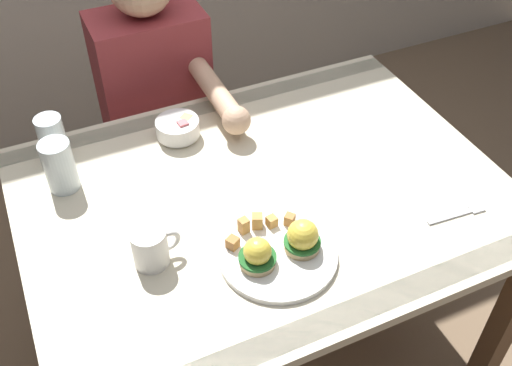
{
  "coord_description": "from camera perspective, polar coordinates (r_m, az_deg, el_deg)",
  "views": [
    {
      "loc": [
        -0.47,
        -0.97,
        1.77
      ],
      "look_at": [
        -0.03,
        0.0,
        0.78
      ],
      "focal_mm": 41.71,
      "sensor_mm": 36.0,
      "label": 1
    }
  ],
  "objects": [
    {
      "name": "water_glass_far",
      "position": [
        1.54,
        -18.28,
        1.38
      ],
      "size": [
        0.08,
        0.08,
        0.14
      ],
      "color": "silver",
      "rests_on": "dining_table"
    },
    {
      "name": "diner_person",
      "position": [
        1.97,
        -9.24,
        7.55
      ],
      "size": [
        0.34,
        0.54,
        1.14
      ],
      "color": "#33333D",
      "rests_on": "ground_plane"
    },
    {
      "name": "eggs_benedict_plate",
      "position": [
        1.33,
        2.25,
        -6.34
      ],
      "size": [
        0.27,
        0.27,
        0.09
      ],
      "color": "white",
      "rests_on": "dining_table"
    },
    {
      "name": "coffee_mug",
      "position": [
        1.32,
        -10.05,
        -5.97
      ],
      "size": [
        0.11,
        0.08,
        0.09
      ],
      "color": "white",
      "rests_on": "dining_table"
    },
    {
      "name": "fork",
      "position": [
        1.52,
        18.95,
        -2.83
      ],
      "size": [
        0.16,
        0.03,
        0.0
      ],
      "color": "silver",
      "rests_on": "dining_table"
    },
    {
      "name": "ground_plane",
      "position": [
        2.08,
        0.66,
        -15.74
      ],
      "size": [
        6.0,
        6.0,
        0.0
      ],
      "primitive_type": "plane",
      "color": "#7F664C"
    },
    {
      "name": "dining_table",
      "position": [
        1.57,
        0.84,
        -3.65
      ],
      "size": [
        1.2,
        0.9,
        0.74
      ],
      "color": "beige",
      "rests_on": "ground_plane"
    },
    {
      "name": "fruit_bowl",
      "position": [
        1.65,
        -7.52,
        5.21
      ],
      "size": [
        0.12,
        0.12,
        0.06
      ],
      "color": "white",
      "rests_on": "dining_table"
    },
    {
      "name": "water_glass_near",
      "position": [
        1.63,
        -18.82,
        3.71
      ],
      "size": [
        0.07,
        0.07,
        0.13
      ],
      "color": "silver",
      "rests_on": "dining_table"
    }
  ]
}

